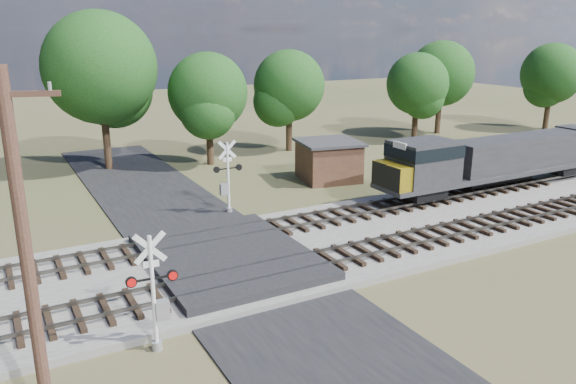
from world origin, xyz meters
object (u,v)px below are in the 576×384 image
crossing_signal_far (227,183)px  crossing_signal_near (157,302)px  equipment_shed (329,160)px  utility_pole (27,259)px

crossing_signal_far → crossing_signal_near: bearing=60.6°
crossing_signal_near → crossing_signal_far: 14.80m
crossing_signal_near → crossing_signal_far: bearing=63.4°
equipment_shed → utility_pole: bearing=-127.0°
crossing_signal_near → equipment_shed: 23.65m
crossing_signal_far → equipment_shed: bearing=-156.5°
utility_pole → equipment_shed: (20.98, 19.13, -3.73)m
crossing_signal_near → utility_pole: bearing=-137.5°
crossing_signal_near → equipment_shed: bearing=48.5°
crossing_signal_near → utility_pole: 5.86m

